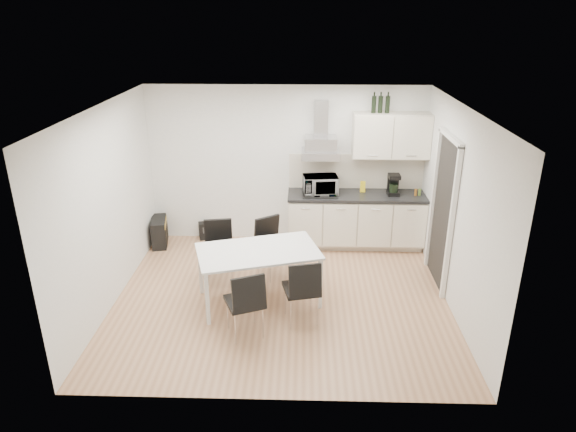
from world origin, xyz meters
The scene contains 15 objects.
ground centered at (0.00, 0.00, 0.00)m, with size 4.50×4.50×0.00m, color tan.
wall_back centered at (0.00, 2.00, 1.30)m, with size 4.50×0.10×2.60m, color white.
wall_front centered at (0.00, -2.00, 1.30)m, with size 4.50×0.10×2.60m, color white.
wall_left centered at (-2.25, 0.00, 1.30)m, with size 0.10×4.00×2.60m, color white.
wall_right centered at (2.25, 0.00, 1.30)m, with size 0.10×4.00×2.60m, color white.
ceiling centered at (0.00, 0.00, 2.60)m, with size 4.50×4.50×0.00m, color white.
doorway centered at (2.21, 0.55, 1.05)m, with size 0.08×1.04×2.10m, color white.
kitchenette centered at (1.18, 1.73, 0.83)m, with size 2.22×0.64×2.52m.
dining_table centered at (-0.30, -0.08, 0.68)m, with size 1.76×1.31×0.75m.
chair_far_left centered at (-0.92, 0.48, 0.44)m, with size 0.44×0.50×0.88m, color black, non-canonical shape.
chair_far_right centered at (-0.14, 0.63, 0.44)m, with size 0.44×0.50×0.88m, color black, non-canonical shape.
chair_near_left centered at (-0.40, -0.87, 0.44)m, with size 0.44×0.50×0.88m, color black, non-canonical shape.
chair_near_right centered at (0.27, -0.55, 0.44)m, with size 0.44×0.50×0.88m, color black, non-canonical shape.
guitar_amp centered at (-2.12, 1.65, 0.23)m, with size 0.34×0.58×0.46m.
floor_speaker centered at (-1.41, 1.90, 0.15)m, with size 0.18×0.16×0.30m, color black.
Camera 1 is at (0.28, -6.13, 3.69)m, focal length 32.00 mm.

